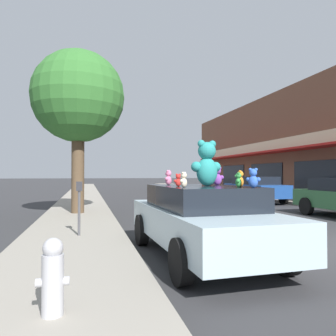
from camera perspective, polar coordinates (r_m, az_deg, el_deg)
name	(u,v)px	position (r m, az deg, el deg)	size (l,w,h in m)	color
sidewalk_near	(68,266)	(5.92, -17.07, -15.94)	(2.45, 90.00, 0.16)	gray
plush_art_car	(201,218)	(6.41, 5.78, -8.68)	(2.09, 4.61, 1.38)	#ADC6D1
teddy_bear_giant	(207,164)	(6.37, 6.77, 0.72)	(0.67, 0.44, 0.89)	teal
teddy_bear_purple	(217,176)	(6.86, 8.58, -1.42)	(0.29, 0.19, 0.39)	purple
teddy_bear_green	(238,180)	(5.82, 12.16, -2.05)	(0.15, 0.20, 0.26)	green
teddy_bear_orange	(240,179)	(5.94, 12.45, -1.87)	(0.18, 0.22, 0.30)	orange
teddy_bear_cream	(184,180)	(5.58, 2.77, -2.09)	(0.18, 0.18, 0.27)	beige
teddy_bear_brown	(209,177)	(7.11, 7.18, -1.57)	(0.26, 0.20, 0.34)	olive
teddy_bear_blue	(253,178)	(5.61, 14.62, -1.73)	(0.24, 0.21, 0.33)	blue
teddy_bear_red	(178,180)	(6.07, 1.79, -2.14)	(0.18, 0.12, 0.24)	red
teddy_bear_pink	(168,178)	(6.78, 0.08, -1.73)	(0.20, 0.23, 0.31)	pink
parked_car_far_right	(255,188)	(19.30, 14.93, -3.43)	(2.00, 4.48, 1.48)	#1E4793
street_tree	(78,97)	(13.08, -15.36, 11.76)	(3.47, 3.47, 6.13)	brown
fire_hydrant	(53,276)	(3.72, -19.43, -17.38)	(0.33, 0.22, 0.79)	#B2B2B7
parking_meter	(79,201)	(8.05, -15.21, -5.57)	(0.14, 0.10, 1.27)	#4C4C51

